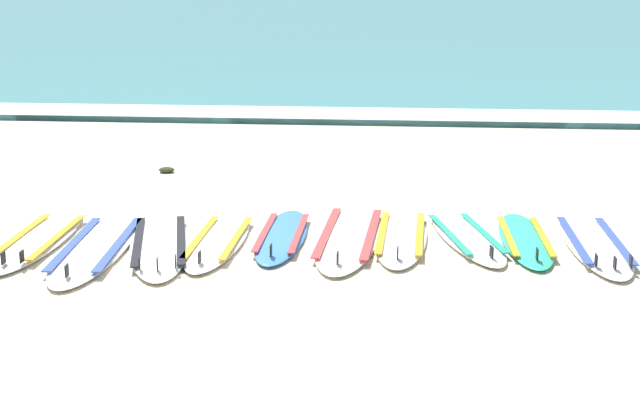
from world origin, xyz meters
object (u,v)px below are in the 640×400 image
object	(u,v)px
surfboard_2	(160,244)
surfboard_5	(349,236)
surfboard_0	(38,240)
surfboard_6	(401,236)
surfboard_3	(218,241)
surfboard_8	(525,239)
surfboard_1	(96,247)
surfboard_7	(466,237)
surfboard_4	(282,236)
surfboard_9	(594,243)

from	to	relation	value
surfboard_2	surfboard_5	size ratio (longest dim) A/B	0.94
surfboard_0	surfboard_6	distance (m)	3.68
surfboard_3	surfboard_8	world-z (taller)	same
surfboard_1	surfboard_3	distance (m)	1.20
surfboard_5	surfboard_6	xyz separation A→B (m)	(0.53, 0.04, 0.00)
surfboard_7	surfboard_5	bearing A→B (deg)	-176.47
surfboard_1	surfboard_4	distance (m)	1.85
surfboard_6	surfboard_7	size ratio (longest dim) A/B	1.04
surfboard_1	surfboard_3	world-z (taller)	same
surfboard_6	surfboard_0	bearing A→B (deg)	-173.43
surfboard_9	surfboard_7	bearing A→B (deg)	174.58
surfboard_0	surfboard_5	xyz separation A→B (m)	(3.13, 0.39, -0.00)
surfboard_5	surfboard_2	bearing A→B (deg)	-167.52
surfboard_2	surfboard_6	bearing A→B (deg)	10.60
surfboard_2	surfboard_4	xyz separation A→B (m)	(1.18, 0.36, -0.00)
surfboard_0	surfboard_5	world-z (taller)	same
surfboard_0	surfboard_8	bearing A→B (deg)	4.85
surfboard_2	surfboard_6	distance (m)	2.44
surfboard_0	surfboard_6	xyz separation A→B (m)	(3.66, 0.42, -0.00)
surfboard_5	surfboard_9	world-z (taller)	same
surfboard_2	surfboard_3	size ratio (longest dim) A/B	1.17
surfboard_1	surfboard_8	xyz separation A→B (m)	(4.25, 0.59, 0.00)
surfboard_0	surfboard_3	bearing A→B (deg)	3.73
surfboard_4	surfboard_8	distance (m)	2.47
surfboard_3	surfboard_7	bearing A→B (deg)	7.76
surfboard_1	surfboard_8	world-z (taller)	same
surfboard_2	surfboard_8	distance (m)	3.68
surfboard_0	surfboard_1	bearing A→B (deg)	-15.09
surfboard_1	surfboard_8	size ratio (longest dim) A/B	1.30
surfboard_0	surfboard_8	world-z (taller)	same
surfboard_1	surfboard_8	distance (m)	4.29
surfboard_6	surfboard_8	distance (m)	1.25
surfboard_6	surfboard_9	size ratio (longest dim) A/B	0.95
surfboard_2	surfboard_6	xyz separation A→B (m)	(2.40, 0.45, -0.00)
surfboard_0	surfboard_7	size ratio (longest dim) A/B	1.07
surfboard_3	surfboard_7	xyz separation A→B (m)	(2.51, 0.34, 0.00)
surfboard_2	surfboard_9	bearing A→B (deg)	4.87
surfboard_5	surfboard_7	xyz separation A→B (m)	(1.20, 0.07, 0.00)
surfboard_2	surfboard_9	xyz separation A→B (m)	(4.33, 0.37, 0.00)
surfboard_7	surfboard_8	bearing A→B (deg)	-4.28
surfboard_1	surfboard_2	bearing A→B (deg)	14.05
surfboard_3	surfboard_8	xyz separation A→B (m)	(3.09, 0.30, 0.00)
surfboard_6	surfboard_3	bearing A→B (deg)	-170.64
surfboard_2	surfboard_7	distance (m)	3.11
surfboard_2	surfboard_4	size ratio (longest dim) A/B	1.24
surfboard_7	surfboard_8	xyz separation A→B (m)	(0.58, -0.04, 0.00)
surfboard_4	surfboard_8	bearing A→B (deg)	1.87
surfboard_9	surfboard_5	bearing A→B (deg)	178.94
surfboard_6	surfboard_1	bearing A→B (deg)	-168.71
surfboard_5	surfboard_3	bearing A→B (deg)	-168.42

